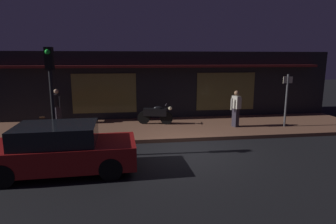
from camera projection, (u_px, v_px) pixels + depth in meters
ground_plane at (186, 150)px, 10.14m from camera, size 60.00×60.00×0.00m
sidewalk_slab at (173, 128)px, 13.05m from camera, size 18.00×4.00×0.15m
storefront_building at (164, 84)px, 16.02m from camera, size 18.00×3.30×3.60m
motorcycle at (156, 114)px, 13.39m from camera, size 1.68×0.65×0.97m
bicycle_parked at (50, 129)px, 11.13m from camera, size 1.65×0.42×0.91m
person_photographer at (57, 106)px, 13.44m from camera, size 0.50×0.49×1.67m
person_bystander at (236, 108)px, 12.82m from camera, size 0.61×0.43×1.67m
sign_post at (287, 97)px, 12.78m from camera, size 0.44×0.09×2.40m
traffic_light_pole at (51, 83)px, 8.88m from camera, size 0.24×0.33×3.60m
parked_car_near at (61, 149)px, 8.05m from camera, size 4.16×1.90×1.42m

